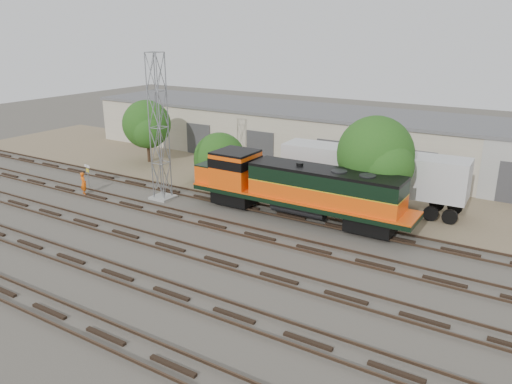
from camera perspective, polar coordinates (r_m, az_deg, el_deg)
The scene contains 12 objects.
ground at distance 34.75m, azimuth -6.52°, elevation -4.62°, with size 140.00×140.00×0.00m, color #47423A.
dirt_strip at distance 46.71m, azimuth 4.87°, elevation 1.46°, with size 80.00×16.00×0.02m, color #726047.
tracks at distance 32.62m, azimuth -9.79°, elevation -6.19°, with size 80.00×20.40×0.28m.
warehouse at distance 53.08m, azimuth 8.95°, elevation 6.29°, with size 58.40×10.40×5.30m.
locomotive at distance 36.48m, azimuth 4.52°, elevation 0.55°, with size 17.28×3.03×4.15m.
signal_tower at distance 40.58m, azimuth -11.02°, elevation 6.91°, with size 1.73×1.73×11.70m.
sign_post at distance 46.24m, azimuth -18.69°, elevation 2.23°, with size 0.83×0.22×2.07m.
worker at distance 44.55m, azimuth -19.11°, elevation 0.94°, with size 0.70×0.46×1.92m, color #EF5A0D.
semi_trailer at distance 39.95m, azimuth 13.48°, elevation 2.27°, with size 14.50×3.49×4.43m.
tree_west at distance 52.82m, azimuth -12.32°, elevation 7.39°, with size 5.21×4.96×6.49m.
tree_mid at distance 45.53m, azimuth -4.06°, elevation 3.61°, with size 4.99×4.75×4.75m.
tree_east at distance 37.05m, azimuth 13.76°, elevation 3.90°, with size 5.84×5.56×7.51m.
Camera 1 is at (20.10, -24.98, 13.40)m, focal length 35.00 mm.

